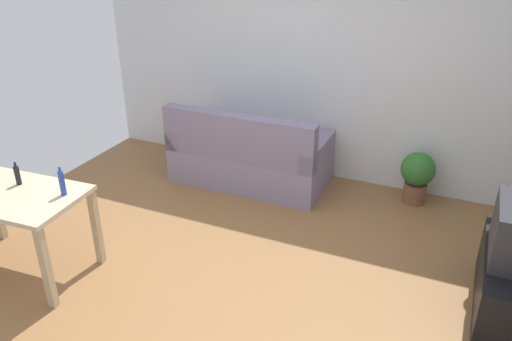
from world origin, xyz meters
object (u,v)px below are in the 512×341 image
couch (248,158)px  desk (11,204)px  bottle_blue (62,183)px  tv_stand (509,284)px  bottle_dark (17,175)px  potted_plant (417,174)px

couch → desk: couch is taller
couch → bottle_blue: bearing=73.3°
tv_stand → bottle_blue: bearing=106.1°
bottle_dark → tv_stand: bearing=14.4°
potted_plant → bottle_blue: (-2.47, -2.45, 0.54)m
bottle_blue → potted_plant: bearing=44.7°
couch → potted_plant: bearing=-170.3°
desk → bottle_dark: size_ratio=6.17×
desk → bottle_blue: bottle_blue is taller
bottle_blue → tv_stand: bearing=16.1°
potted_plant → bottle_blue: bottle_blue is taller
desk → bottle_dark: (-0.02, 0.14, 0.20)m
bottle_blue → couch: bearing=73.3°
couch → tv_stand: size_ratio=1.59×
bottle_dark → bottle_blue: 0.47m
bottle_dark → bottle_blue: size_ratio=0.82×
potted_plant → bottle_dark: (-2.95, -2.46, 0.52)m
bottle_blue → desk: bearing=-161.7°
couch → tv_stand: bearing=157.0°
bottle_dark → bottle_blue: bottle_blue is taller
tv_stand → bottle_blue: (-3.37, -0.98, 0.63)m
tv_stand → bottle_dark: bottle_dark is taller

